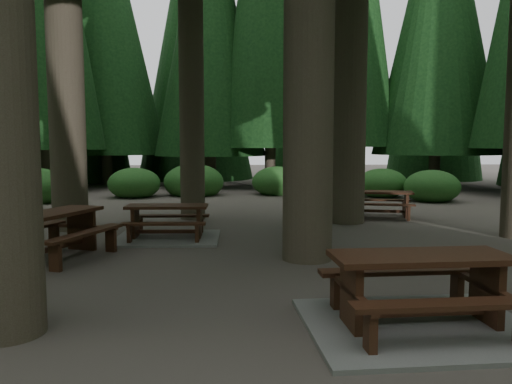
{
  "coord_description": "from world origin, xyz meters",
  "views": [
    {
      "loc": [
        -0.49,
        -8.11,
        1.95
      ],
      "look_at": [
        -0.04,
        0.8,
        1.1
      ],
      "focal_mm": 35.0,
      "sensor_mm": 36.0,
      "label": 1
    }
  ],
  "objects_px": {
    "picnic_table_b": "(54,227)",
    "picnic_table_c": "(167,228)",
    "picnic_table_d": "(382,200)",
    "picnic_table_a": "(420,303)"
  },
  "relations": [
    {
      "from": "picnic_table_b",
      "to": "picnic_table_c",
      "type": "xyz_separation_m",
      "value": [
        1.72,
        1.64,
        -0.3
      ]
    },
    {
      "from": "picnic_table_c",
      "to": "picnic_table_d",
      "type": "xyz_separation_m",
      "value": [
        5.36,
        2.91,
        0.23
      ]
    },
    {
      "from": "picnic_table_a",
      "to": "picnic_table_d",
      "type": "height_order",
      "value": "picnic_table_a"
    },
    {
      "from": "picnic_table_c",
      "to": "picnic_table_d",
      "type": "height_order",
      "value": "picnic_table_c"
    },
    {
      "from": "picnic_table_a",
      "to": "picnic_table_b",
      "type": "relative_size",
      "value": 1.09
    },
    {
      "from": "picnic_table_b",
      "to": "picnic_table_a",
      "type": "bearing_deg",
      "value": -105.14
    },
    {
      "from": "picnic_table_a",
      "to": "picnic_table_c",
      "type": "height_order",
      "value": "picnic_table_a"
    },
    {
      "from": "picnic_table_b",
      "to": "picnic_table_c",
      "type": "bearing_deg",
      "value": -26.28
    },
    {
      "from": "picnic_table_a",
      "to": "picnic_table_c",
      "type": "distance_m",
      "value": 6.15
    },
    {
      "from": "picnic_table_b",
      "to": "picnic_table_d",
      "type": "xyz_separation_m",
      "value": [
        7.08,
        4.55,
        -0.07
      ]
    }
  ]
}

